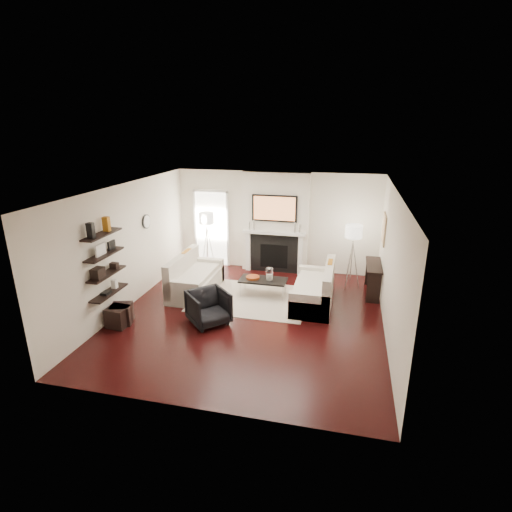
% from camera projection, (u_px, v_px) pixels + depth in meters
% --- Properties ---
extents(room_envelope, '(6.00, 6.00, 6.00)m').
position_uv_depth(room_envelope, '(249.00, 256.00, 8.06)').
color(room_envelope, black).
rests_on(room_envelope, ground).
extents(chimney_breast, '(1.80, 0.25, 2.70)m').
position_uv_depth(chimney_breast, '(275.00, 223.00, 10.72)').
color(chimney_breast, silver).
rests_on(chimney_breast, floor).
extents(fireplace_surround, '(1.30, 0.02, 1.04)m').
position_uv_depth(fireplace_surround, '(274.00, 254.00, 10.86)').
color(fireplace_surround, black).
rests_on(fireplace_surround, floor).
extents(firebox, '(0.75, 0.02, 0.65)m').
position_uv_depth(firebox, '(274.00, 256.00, 10.87)').
color(firebox, black).
rests_on(firebox, floor).
extents(mantel_pilaster_l, '(0.12, 0.08, 1.10)m').
position_uv_depth(mantel_pilaster_l, '(248.00, 251.00, 10.97)').
color(mantel_pilaster_l, white).
rests_on(mantel_pilaster_l, floor).
extents(mantel_pilaster_r, '(0.12, 0.08, 1.10)m').
position_uv_depth(mantel_pilaster_r, '(300.00, 255.00, 10.66)').
color(mantel_pilaster_r, white).
rests_on(mantel_pilaster_r, floor).
extents(mantel_shelf, '(1.70, 0.18, 0.07)m').
position_uv_depth(mantel_shelf, '(274.00, 233.00, 10.62)').
color(mantel_shelf, white).
rests_on(mantel_shelf, chimney_breast).
extents(tv_body, '(1.20, 0.06, 0.70)m').
position_uv_depth(tv_body, '(275.00, 208.00, 10.43)').
color(tv_body, black).
rests_on(tv_body, chimney_breast).
extents(tv_screen, '(1.10, 0.00, 0.62)m').
position_uv_depth(tv_screen, '(274.00, 209.00, 10.40)').
color(tv_screen, '#BF723F').
rests_on(tv_screen, tv_body).
extents(candlestick_l_tall, '(0.04, 0.04, 0.30)m').
position_uv_depth(candlestick_l_tall, '(254.00, 225.00, 10.69)').
color(candlestick_l_tall, silver).
rests_on(candlestick_l_tall, mantel_shelf).
extents(candlestick_l_short, '(0.04, 0.04, 0.24)m').
position_uv_depth(candlestick_l_short, '(249.00, 226.00, 10.73)').
color(candlestick_l_short, silver).
rests_on(candlestick_l_short, mantel_shelf).
extents(candlestick_r_tall, '(0.04, 0.04, 0.30)m').
position_uv_depth(candlestick_r_tall, '(295.00, 227.00, 10.45)').
color(candlestick_r_tall, silver).
rests_on(candlestick_r_tall, mantel_shelf).
extents(candlestick_r_short, '(0.04, 0.04, 0.24)m').
position_uv_depth(candlestick_r_short, '(300.00, 229.00, 10.43)').
color(candlestick_r_short, silver).
rests_on(candlestick_r_short, mantel_shelf).
extents(hallway_panel, '(0.90, 0.02, 2.10)m').
position_uv_depth(hallway_panel, '(212.00, 229.00, 11.31)').
color(hallway_panel, white).
rests_on(hallway_panel, floor).
extents(door_trim_l, '(0.06, 0.06, 2.16)m').
position_uv_depth(door_trim_l, '(196.00, 228.00, 11.40)').
color(door_trim_l, white).
rests_on(door_trim_l, floor).
extents(door_trim_r, '(0.06, 0.06, 2.16)m').
position_uv_depth(door_trim_r, '(228.00, 230.00, 11.19)').
color(door_trim_r, white).
rests_on(door_trim_r, floor).
extents(door_trim_top, '(1.02, 0.06, 0.06)m').
position_uv_depth(door_trim_top, '(210.00, 191.00, 10.95)').
color(door_trim_top, white).
rests_on(door_trim_top, wall_back).
extents(rug, '(2.60, 2.00, 0.01)m').
position_uv_depth(rug, '(250.00, 298.00, 9.32)').
color(rug, '#B5A594').
rests_on(rug, floor).
extents(loveseat_left_base, '(0.85, 1.80, 0.42)m').
position_uv_depth(loveseat_left_base, '(196.00, 284.00, 9.62)').
color(loveseat_left_base, beige).
rests_on(loveseat_left_base, floor).
extents(loveseat_left_back, '(0.18, 1.80, 0.80)m').
position_uv_depth(loveseat_left_back, '(182.00, 271.00, 9.59)').
color(loveseat_left_back, beige).
rests_on(loveseat_left_back, floor).
extents(loveseat_left_arm_n, '(0.85, 0.18, 0.60)m').
position_uv_depth(loveseat_left_arm_n, '(183.00, 294.00, 8.84)').
color(loveseat_left_arm_n, beige).
rests_on(loveseat_left_arm_n, floor).
extents(loveseat_left_arm_s, '(0.85, 0.18, 0.60)m').
position_uv_depth(loveseat_left_arm_s, '(207.00, 269.00, 10.34)').
color(loveseat_left_arm_s, beige).
rests_on(loveseat_left_arm_s, floor).
extents(loveseat_left_cushion, '(0.63, 1.44, 0.10)m').
position_uv_depth(loveseat_left_cushion, '(198.00, 274.00, 9.52)').
color(loveseat_left_cushion, beige).
rests_on(loveseat_left_cushion, loveseat_left_base).
extents(pillow_left_orange, '(0.10, 0.42, 0.42)m').
position_uv_depth(pillow_left_orange, '(187.00, 259.00, 9.80)').
color(pillow_left_orange, '#A76514').
rests_on(pillow_left_orange, loveseat_left_cushion).
extents(pillow_left_charcoal, '(0.10, 0.40, 0.40)m').
position_uv_depth(pillow_left_charcoal, '(177.00, 267.00, 9.25)').
color(pillow_left_charcoal, black).
rests_on(pillow_left_charcoal, loveseat_left_cushion).
extents(loveseat_right_base, '(0.85, 1.80, 0.42)m').
position_uv_depth(loveseat_right_base, '(313.00, 295.00, 9.00)').
color(loveseat_right_base, beige).
rests_on(loveseat_right_base, floor).
extents(loveseat_right_back, '(0.18, 1.80, 0.80)m').
position_uv_depth(loveseat_right_back, '(328.00, 284.00, 8.82)').
color(loveseat_right_back, beige).
rests_on(loveseat_right_back, floor).
extents(loveseat_right_arm_n, '(0.85, 0.18, 0.60)m').
position_uv_depth(loveseat_right_arm_n, '(309.00, 307.00, 8.22)').
color(loveseat_right_arm_n, beige).
rests_on(loveseat_right_arm_n, floor).
extents(loveseat_right_arm_s, '(0.85, 0.18, 0.60)m').
position_uv_depth(loveseat_right_arm_s, '(316.00, 279.00, 9.72)').
color(loveseat_right_arm_s, beige).
rests_on(loveseat_right_arm_s, floor).
extents(loveseat_right_cushion, '(0.63, 1.44, 0.10)m').
position_uv_depth(loveseat_right_cushion, '(311.00, 284.00, 8.93)').
color(loveseat_right_cushion, beige).
rests_on(loveseat_right_cushion, loveseat_right_base).
extents(pillow_right_orange, '(0.10, 0.42, 0.42)m').
position_uv_depth(pillow_right_orange, '(330.00, 270.00, 9.04)').
color(pillow_right_orange, '#A76514').
rests_on(pillow_right_orange, loveseat_right_cushion).
extents(pillow_right_charcoal, '(0.10, 0.40, 0.40)m').
position_uv_depth(pillow_right_charcoal, '(328.00, 280.00, 8.49)').
color(pillow_right_charcoal, black).
rests_on(pillow_right_charcoal, loveseat_right_cushion).
extents(coffee_table, '(1.10, 0.55, 0.04)m').
position_uv_depth(coffee_table, '(263.00, 280.00, 9.35)').
color(coffee_table, black).
rests_on(coffee_table, floor).
extents(coffee_leg_nw, '(0.02, 0.02, 0.38)m').
position_uv_depth(coffee_leg_nw, '(240.00, 290.00, 9.33)').
color(coffee_leg_nw, silver).
rests_on(coffee_leg_nw, floor).
extents(coffee_leg_ne, '(0.02, 0.02, 0.38)m').
position_uv_depth(coffee_leg_ne, '(282.00, 294.00, 9.11)').
color(coffee_leg_ne, silver).
rests_on(coffee_leg_ne, floor).
extents(coffee_leg_sw, '(0.02, 0.02, 0.38)m').
position_uv_depth(coffee_leg_sw, '(245.00, 283.00, 9.73)').
color(coffee_leg_sw, silver).
rests_on(coffee_leg_sw, floor).
extents(coffee_leg_se, '(0.02, 0.02, 0.38)m').
position_uv_depth(coffee_leg_se, '(286.00, 287.00, 9.51)').
color(coffee_leg_se, silver).
rests_on(coffee_leg_se, floor).
extents(hurricane_glass, '(0.17, 0.17, 0.30)m').
position_uv_depth(hurricane_glass, '(269.00, 274.00, 9.27)').
color(hurricane_glass, white).
rests_on(hurricane_glass, coffee_table).
extents(hurricane_candle, '(0.10, 0.10, 0.15)m').
position_uv_depth(hurricane_candle, '(269.00, 277.00, 9.29)').
color(hurricane_candle, white).
rests_on(hurricane_candle, coffee_table).
extents(copper_bowl, '(0.32, 0.32, 0.05)m').
position_uv_depth(copper_bowl, '(253.00, 277.00, 9.39)').
color(copper_bowl, '#BA4D1F').
rests_on(copper_bowl, coffee_table).
extents(armchair, '(1.01, 1.01, 0.76)m').
position_uv_depth(armchair, '(209.00, 306.00, 8.07)').
color(armchair, black).
rests_on(armchair, floor).
extents(lamp_left_post, '(0.02, 0.02, 1.20)m').
position_uv_depth(lamp_left_post, '(208.00, 248.00, 11.08)').
color(lamp_left_post, silver).
rests_on(lamp_left_post, floor).
extents(lamp_left_shade, '(0.40, 0.40, 0.30)m').
position_uv_depth(lamp_left_shade, '(206.00, 218.00, 10.81)').
color(lamp_left_shade, white).
rests_on(lamp_left_shade, lamp_left_post).
extents(lamp_left_leg_a, '(0.25, 0.02, 1.23)m').
position_uv_depth(lamp_left_leg_a, '(211.00, 248.00, 11.06)').
color(lamp_left_leg_a, silver).
rests_on(lamp_left_leg_a, floor).
extents(lamp_left_leg_b, '(0.14, 0.22, 1.23)m').
position_uv_depth(lamp_left_leg_b, '(207.00, 247.00, 11.18)').
color(lamp_left_leg_b, silver).
rests_on(lamp_left_leg_b, floor).
extents(lamp_left_leg_c, '(0.14, 0.22, 1.23)m').
position_uv_depth(lamp_left_leg_c, '(205.00, 249.00, 11.01)').
color(lamp_left_leg_c, silver).
rests_on(lamp_left_leg_c, floor).
extents(lamp_right_post, '(0.02, 0.02, 1.20)m').
position_uv_depth(lamp_right_post, '(351.00, 265.00, 9.76)').
color(lamp_right_post, silver).
rests_on(lamp_right_post, floor).
extents(lamp_right_shade, '(0.40, 0.40, 0.30)m').
position_uv_depth(lamp_right_shade, '(354.00, 231.00, 9.49)').
color(lamp_right_shade, white).
rests_on(lamp_right_shade, lamp_right_post).
extents(lamp_right_leg_a, '(0.25, 0.02, 1.23)m').
position_uv_depth(lamp_right_leg_a, '(356.00, 265.00, 9.74)').
color(lamp_right_leg_a, silver).
rests_on(lamp_right_leg_a, floor).
extents(lamp_right_leg_b, '(0.14, 0.22, 1.23)m').
position_uv_depth(lamp_right_leg_b, '(349.00, 263.00, 9.86)').
color(lamp_right_leg_b, silver).
rests_on(lamp_right_leg_b, floor).
extents(lamp_right_leg_c, '(0.14, 0.22, 1.23)m').
position_uv_depth(lamp_right_leg_c, '(349.00, 266.00, 9.69)').
color(lamp_right_leg_c, silver).
rests_on(lamp_right_leg_c, floor).
extents(console_top, '(0.35, 1.20, 0.04)m').
position_uv_depth(console_top, '(374.00, 265.00, 9.38)').
color(console_top, black).
rests_on(console_top, floor).
extents(console_leg_n, '(0.30, 0.04, 0.71)m').
position_uv_depth(console_leg_n, '(374.00, 289.00, 8.99)').
color(console_leg_n, black).
rests_on(console_leg_n, floor).
extents(console_leg_s, '(0.30, 0.04, 0.71)m').
position_uv_depth(console_leg_s, '(372.00, 272.00, 10.00)').
color(console_leg_s, black).
rests_on(console_leg_s, floor).
extents(wall_art, '(0.03, 0.70, 0.70)m').
position_uv_depth(wall_art, '(384.00, 229.00, 9.30)').
color(wall_art, '#9E7D4F').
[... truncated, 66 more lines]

